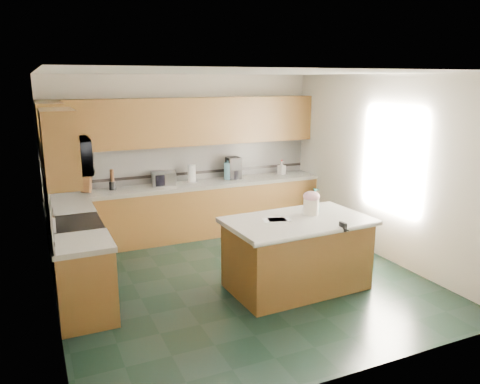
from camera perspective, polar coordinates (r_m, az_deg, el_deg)
floor at (r=6.39m, az=0.07°, el=-10.63°), size 4.60×4.60×0.00m
ceiling at (r=5.83m, az=0.08°, el=14.37°), size 4.60×4.60×0.00m
wall_back at (r=8.10m, az=-6.75°, el=4.46°), size 4.60×0.04×2.70m
wall_front at (r=4.04m, az=13.86°, el=-5.13°), size 4.60×0.04×2.70m
wall_left at (r=5.46m, az=-22.71°, el=-0.94°), size 0.04×4.60×2.70m
wall_right at (r=7.22m, az=17.11°, el=2.85°), size 0.04×4.60×2.70m
back_base_cab at (r=8.00m, az=-5.87°, el=-2.39°), size 4.60×0.60×0.86m
back_countertop at (r=7.89m, az=-5.95°, el=0.83°), size 4.60×0.64×0.06m
back_upper_cab at (r=7.85m, az=-6.45°, el=8.52°), size 4.60×0.33×0.78m
back_backsplash at (r=8.09m, az=-6.66°, el=3.62°), size 4.60×0.02×0.63m
back_accent_band at (r=8.12m, az=-6.61°, el=2.26°), size 4.60×0.01×0.05m
left_base_cab_rear at (r=6.96m, az=-19.79°, el=-5.59°), size 0.60×0.82×0.86m
left_counter_rear at (r=6.83m, az=-20.10°, el=-1.93°), size 0.64×0.82×0.06m
left_base_cab_front at (r=5.53m, az=-18.37°, el=-10.46°), size 0.60×0.72×0.86m
left_counter_front at (r=5.37m, az=-18.74°, el=-5.96°), size 0.64×0.72×0.06m
left_backsplash at (r=6.02m, az=-22.50°, el=-0.77°), size 0.02×2.30×0.63m
left_accent_band at (r=6.07m, az=-22.28°, el=-2.55°), size 0.01×2.30×0.05m
left_upper_cab_rear at (r=6.77m, az=-22.06°, el=6.84°), size 0.33×1.09×0.78m
left_upper_cab_front at (r=5.12m, az=-21.13°, el=5.05°), size 0.33×0.72×0.78m
range_body at (r=6.22m, az=-19.15°, el=-7.74°), size 0.60×0.76×0.88m
range_oven_door at (r=6.25m, az=-16.46°, el=-7.79°), size 0.02×0.68×0.55m
range_cooktop at (r=6.07m, az=-19.49°, el=-3.68°), size 0.62×0.78×0.04m
range_handle at (r=6.13m, az=-16.42°, el=-4.44°), size 0.02×0.66×0.02m
range_backguard at (r=6.02m, az=-22.04°, el=-2.84°), size 0.06×0.76×0.18m
microwave at (r=5.89m, az=-20.12°, el=4.09°), size 0.50×0.73×0.41m
island_base at (r=6.06m, az=6.94°, el=-7.72°), size 1.72×1.03×0.86m
island_top at (r=5.90m, az=7.07°, el=-3.56°), size 1.82×1.13×0.06m
island_bullnose at (r=5.48m, az=9.96°, el=-5.02°), size 1.78×0.13×0.06m
treat_jar at (r=6.09m, az=8.66°, el=-1.76°), size 0.24×0.24×0.21m
treat_jar_lid at (r=6.06m, az=8.70°, el=-0.53°), size 0.22×0.22×0.13m
treat_jar_knob at (r=6.05m, az=8.72°, el=-0.10°), size 0.07×0.02×0.02m
treat_jar_knob_end_l at (r=6.03m, az=8.44°, el=-0.13°), size 0.04×0.04×0.04m
treat_jar_knob_end_r at (r=6.07m, az=9.00°, el=-0.07°), size 0.04×0.04×0.04m
soap_bottle_island at (r=6.12m, az=9.11°, el=-1.12°), size 0.16×0.16×0.33m
paper_sheet_a at (r=5.86m, az=4.80°, el=-3.32°), size 0.33×0.28×0.00m
paper_sheet_b at (r=5.81m, az=4.24°, el=-3.45°), size 0.34×0.29×0.00m
clamp_body at (r=5.66m, az=12.43°, el=-4.13°), size 0.04×0.11×0.10m
clamp_handle at (r=5.61m, az=12.83°, el=-4.51°), size 0.02×0.08×0.02m
knife_block at (r=7.56m, az=-18.22°, el=0.83°), size 0.19×0.22×0.26m
utensil_crock at (r=7.65m, az=-15.27°, el=0.76°), size 0.11×0.11×0.13m
utensil_bundle at (r=7.62m, az=-15.34°, el=1.96°), size 0.06×0.06×0.19m
toaster_oven at (r=7.78m, az=-9.26°, el=1.61°), size 0.42×0.32×0.22m
toaster_oven_door at (r=7.66m, az=-9.02°, el=1.43°), size 0.34×0.01×0.18m
paper_towel at (r=7.96m, az=-5.89°, el=2.27°), size 0.13×0.13×0.30m
paper_towel_base at (r=7.98m, az=-5.87°, el=1.27°), size 0.20×0.20×0.01m
water_jug at (r=8.15m, az=-1.34°, el=2.58°), size 0.18×0.18×0.29m
water_jug_neck at (r=8.12m, az=-1.35°, el=3.74°), size 0.08×0.08×0.04m
coffee_maker at (r=8.20m, az=-0.80°, el=2.95°), size 0.23×0.25×0.38m
coffee_carafe at (r=8.17m, az=-0.64°, el=2.12°), size 0.16×0.16×0.16m
soap_bottle_back at (r=8.60m, az=5.10°, el=2.95°), size 0.14×0.14×0.25m
soap_back_cap at (r=8.58m, az=5.12°, el=3.86°), size 0.02×0.02×0.03m
window_light_proxy at (r=7.03m, az=18.07°, el=3.74°), size 0.02×1.40×1.10m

